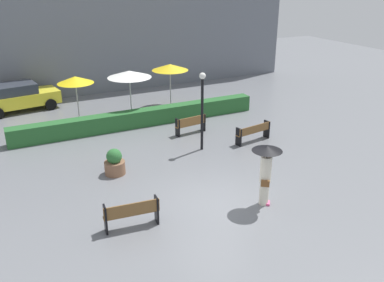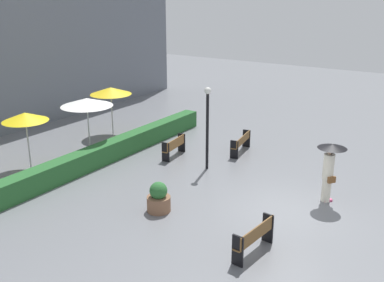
% 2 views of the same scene
% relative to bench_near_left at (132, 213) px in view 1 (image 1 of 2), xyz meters
% --- Properties ---
extents(ground_plane, '(60.00, 60.00, 0.00)m').
position_rel_bench_near_left_xyz_m(ground_plane, '(3.11, 0.22, -0.54)').
color(ground_plane, slate).
extents(bench_near_left, '(1.74, 0.51, 0.91)m').
position_rel_bench_near_left_xyz_m(bench_near_left, '(0.00, 0.00, 0.00)').
color(bench_near_left, brown).
rests_on(bench_near_left, ground).
extents(bench_back_row, '(1.62, 0.53, 0.87)m').
position_rel_bench_near_left_xyz_m(bench_back_row, '(5.23, 6.48, -0.03)').
color(bench_back_row, olive).
rests_on(bench_back_row, ground).
extents(bench_far_right, '(1.91, 0.65, 0.84)m').
position_rel_bench_near_left_xyz_m(bench_far_right, '(7.35, 4.23, -0.03)').
color(bench_far_right, brown).
rests_on(bench_far_right, ground).
extents(pedestrian_with_umbrella, '(1.00, 1.00, 2.18)m').
position_rel_bench_near_left_xyz_m(pedestrian_with_umbrella, '(4.45, -0.66, 0.88)').
color(pedestrian_with_umbrella, silver).
rests_on(pedestrian_with_umbrella, ground).
extents(planter_pot, '(0.81, 0.81, 1.05)m').
position_rel_bench_near_left_xyz_m(planter_pot, '(0.62, 3.86, -0.09)').
color(planter_pot, brown).
rests_on(planter_pot, ground).
extents(lamp_post, '(0.28, 0.28, 3.47)m').
position_rel_bench_near_left_xyz_m(lamp_post, '(4.79, 4.51, 1.62)').
color(lamp_post, black).
rests_on(lamp_post, ground).
extents(patio_umbrella_yellow, '(1.85, 1.85, 2.43)m').
position_rel_bench_near_left_xyz_m(patio_umbrella_yellow, '(0.73, 10.68, 1.70)').
color(patio_umbrella_yellow, silver).
rests_on(patio_umbrella_yellow, ground).
extents(patio_umbrella_white, '(2.29, 2.29, 2.63)m').
position_rel_bench_near_left_xyz_m(patio_umbrella_white, '(3.34, 9.84, 1.91)').
color(patio_umbrella_white, silver).
rests_on(patio_umbrella_white, ground).
extents(patio_umbrella_yellow_far, '(2.09, 2.09, 2.48)m').
position_rel_bench_near_left_xyz_m(patio_umbrella_yellow_far, '(6.17, 11.07, 1.76)').
color(patio_umbrella_yellow_far, silver).
rests_on(patio_umbrella_yellow_far, ground).
extents(hedge_strip, '(12.82, 0.70, 0.84)m').
position_rel_bench_near_left_xyz_m(hedge_strip, '(3.42, 8.62, -0.12)').
color(hedge_strip, '#28602D').
rests_on(hedge_strip, ground).
extents(building_facade, '(28.00, 1.20, 9.02)m').
position_rel_bench_near_left_xyz_m(building_facade, '(3.11, 16.22, 3.97)').
color(building_facade, slate).
rests_on(building_facade, ground).
extents(parked_car, '(4.41, 2.46, 1.57)m').
position_rel_bench_near_left_xyz_m(parked_car, '(-1.87, 14.09, 0.27)').
color(parked_car, yellow).
rests_on(parked_car, ground).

